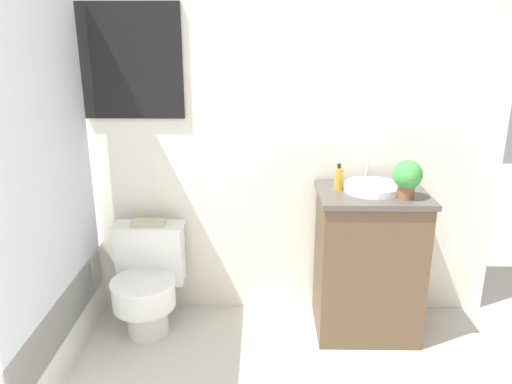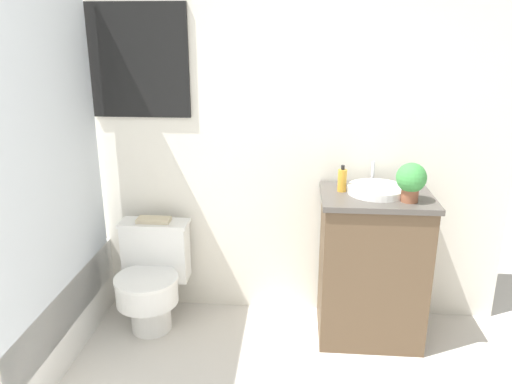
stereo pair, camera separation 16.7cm
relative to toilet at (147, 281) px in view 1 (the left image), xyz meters
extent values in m
cube|color=silver|center=(0.32, 0.27, 0.94)|extent=(3.54, 0.05, 2.50)
cube|color=black|center=(-0.06, 0.24, 1.24)|extent=(0.58, 0.02, 0.64)
cube|color=silver|center=(-0.06, 0.23, 1.24)|extent=(0.55, 0.01, 0.61)
cube|color=white|center=(-0.64, -0.40, -0.09)|extent=(0.61, 1.30, 0.45)
cube|color=silver|center=(-0.34, -0.40, 0.76)|extent=(0.01, 1.20, 1.75)
cylinder|color=white|center=(0.00, -0.06, -0.21)|extent=(0.24, 0.24, 0.21)
cylinder|color=white|center=(0.00, -0.10, -0.03)|extent=(0.36, 0.36, 0.14)
cylinder|color=white|center=(0.00, -0.10, 0.05)|extent=(0.37, 0.37, 0.02)
cube|color=white|center=(0.00, 0.12, 0.11)|extent=(0.40, 0.16, 0.35)
cube|color=white|center=(0.00, 0.12, 0.30)|extent=(0.41, 0.17, 0.02)
cube|color=brown|center=(1.29, 0.00, 0.11)|extent=(0.57, 0.43, 0.84)
cube|color=#4C4742|center=(1.29, 0.00, 0.54)|extent=(0.60, 0.46, 0.03)
cylinder|color=white|center=(1.29, 0.02, 0.58)|extent=(0.32, 0.32, 0.04)
cylinder|color=silver|center=(1.29, 0.21, 0.62)|extent=(0.02, 0.02, 0.13)
cylinder|color=gold|center=(1.10, 0.04, 0.62)|extent=(0.05, 0.05, 0.12)
cylinder|color=black|center=(1.10, 0.04, 0.69)|extent=(0.02, 0.02, 0.02)
cylinder|color=brown|center=(1.44, -0.10, 0.59)|extent=(0.09, 0.09, 0.07)
sphere|color=#3D8E42|center=(1.44, -0.10, 0.69)|extent=(0.16, 0.16, 0.16)
cube|color=beige|center=(0.00, 0.12, 0.32)|extent=(0.20, 0.09, 0.02)
camera|label=1|loc=(0.68, -2.62, 1.40)|focal=35.00mm
camera|label=2|loc=(0.85, -2.62, 1.40)|focal=35.00mm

